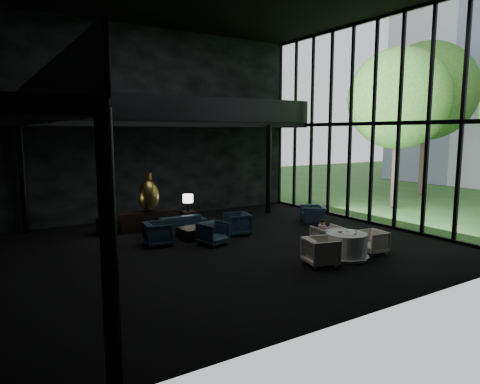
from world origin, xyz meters
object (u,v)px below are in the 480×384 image
lounge_armchair_west (158,231)px  sofa (177,220)px  table_lamp_left (106,207)px  side_table_right (188,218)px  side_table_left (106,226)px  window_armchair (313,212)px  bronze_urn (149,195)px  dining_chair_west (321,249)px  child (322,228)px  dining_chair_east (372,241)px  dining_chair_north (328,236)px  lounge_armchair_east (238,221)px  console (149,221)px  dining_table (346,247)px  table_lamp_right (188,199)px  coffee_table (193,233)px  lounge_armchair_south (213,232)px

lounge_armchair_west → sofa: bearing=-34.1°
table_lamp_left → side_table_right: 3.29m
side_table_left → window_armchair: window_armchair is taller
side_table_left → bronze_urn: bearing=-4.7°
dining_chair_west → child: size_ratio=1.72×
bronze_urn → dining_chair_east: 8.12m
window_armchair → dining_chair_north: dining_chair_north is taller
bronze_urn → dining_chair_east: bearing=-54.8°
lounge_armchair_east → bronze_urn: bearing=-121.5°
console → window_armchair: size_ratio=2.19×
dining_table → dining_chair_east: dining_chair_east is taller
side_table_right → window_armchair: (4.56, -2.24, 0.16)m
table_lamp_right → coffee_table: (-0.79, -2.04, -0.85)m
side_table_left → table_lamp_left: table_lamp_left is taller
coffee_table → table_lamp_right: bearing=68.9°
dining_chair_east → child: (-1.10, 1.03, 0.34)m
sofa → dining_table: (2.76, -5.85, -0.09)m
console → dining_table: (3.59, -6.62, -0.03)m
side_table_right → window_armchair: size_ratio=0.56×
lounge_armchair_south → dining_chair_north: size_ratio=0.95×
side_table_right → lounge_armchair_south: size_ratio=0.63×
bronze_urn → lounge_armchair_south: 3.43m
table_lamp_left → lounge_armchair_west: 2.54m
bronze_urn → window_armchair: bearing=-19.9°
table_lamp_right → child: bearing=-70.6°
table_lamp_left → coffee_table: table_lamp_left is taller
bronze_urn → sofa: bearing=-40.4°
console → child: child is taller
lounge_armchair_south → dining_chair_north: 3.68m
lounge_armchair_east → window_armchair: lounge_armchair_east is taller
console → dining_chair_west: dining_chair_west is taller
table_lamp_right → dining_chair_west: table_lamp_right is taller
side_table_left → sofa: (2.43, -0.84, 0.11)m
lounge_armchair_west → window_armchair: lounge_armchair_west is taller
console → coffee_table: size_ratio=2.50×
dining_chair_north → dining_chair_east: 1.33m
side_table_left → sofa: sofa is taller
lounge_armchair_west → dining_table: bearing=-128.8°
side_table_right → dining_chair_east: dining_chair_east is taller
console → coffee_table: bearing=-69.1°
dining_chair_west → table_lamp_left: bearing=46.1°
table_lamp_right → dining_chair_east: 7.28m
lounge_armchair_east → dining_table: size_ratio=0.71×
child → console: bearing=-57.8°
side_table_right → coffee_table: 2.22m
bronze_urn → side_table_right: (1.60, 0.01, -1.05)m
sofa → window_armchair: (5.33, -1.52, 0.03)m
bronze_urn → lounge_armchair_west: 2.49m
table_lamp_left → side_table_right: table_lamp_left is taller
table_lamp_left → side_table_right: size_ratio=1.09×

